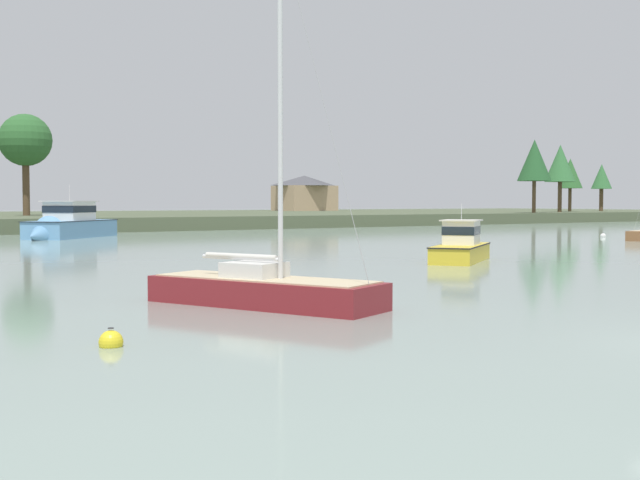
# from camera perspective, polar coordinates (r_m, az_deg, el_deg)

# --- Properties ---
(sailboat_maroon) EXTENTS (4.59, 7.05, 10.63)m
(sailboat_maroon) POSITION_cam_1_polar(r_m,az_deg,el_deg) (22.07, -3.98, -4.11)
(sailboat_maroon) COLOR maroon
(sailboat_maroon) RESTS_ON ground
(cruiser_skyblue) EXTENTS (9.71, 9.53, 5.39)m
(cruiser_skyblue) POSITION_cam_1_polar(r_m,az_deg,el_deg) (66.13, -17.62, 0.71)
(cruiser_skyblue) COLOR #669ECC
(cruiser_skyblue) RESTS_ON ground
(cruiser_yellow) EXTENTS (6.32, 5.31, 3.43)m
(cruiser_yellow) POSITION_cam_1_polar(r_m,az_deg,el_deg) (39.51, 10.09, -0.82)
(cruiser_yellow) COLOR gold
(cruiser_yellow) RESTS_ON ground
(mooring_buoy_white) EXTENTS (0.46, 0.46, 0.51)m
(mooring_buoy_white) POSITION_cam_1_polar(r_m,az_deg,el_deg) (68.78, 19.42, 0.27)
(mooring_buoy_white) COLOR white
(mooring_buoy_white) RESTS_ON ground
(mooring_buoy_yellow) EXTENTS (0.48, 0.48, 0.53)m
(mooring_buoy_yellow) POSITION_cam_1_polar(r_m,az_deg,el_deg) (16.43, -14.59, -7.03)
(mooring_buoy_yellow) COLOR yellow
(mooring_buoy_yellow) RESTS_ON ground
(shore_tree_right) EXTENTS (3.75, 3.75, 8.16)m
(shore_tree_right) POSITION_cam_1_polar(r_m,az_deg,el_deg) (130.15, 17.31, 4.50)
(shore_tree_right) COLOR brown
(shore_tree_right) RESTS_ON far_shore_bank
(shore_tree_left_mid) EXTENTS (4.57, 4.57, 9.91)m
(shore_tree_left_mid) POSITION_cam_1_polar(r_m,az_deg,el_deg) (112.96, 14.95, 5.46)
(shore_tree_left_mid) COLOR brown
(shore_tree_left_mid) RESTS_ON far_shore_bank
(shore_tree_inland_a) EXTENTS (5.58, 5.58, 10.90)m
(shore_tree_inland_a) POSITION_cam_1_polar(r_m,az_deg,el_deg) (92.33, -20.16, 6.61)
(shore_tree_inland_a) COLOR brown
(shore_tree_inland_a) RESTS_ON far_shore_bank
(shore_tree_left) EXTENTS (4.32, 4.32, 9.64)m
(shore_tree_left) POSITION_cam_1_polar(r_m,az_deg,el_deg) (120.30, 16.66, 5.20)
(shore_tree_left) COLOR brown
(shore_tree_left) RESTS_ON far_shore_bank
(shore_tree_far_left) EXTENTS (3.21, 3.21, 7.49)m
(shore_tree_far_left) POSITION_cam_1_polar(r_m,az_deg,el_deg) (135.86, 19.33, 4.22)
(shore_tree_far_left) COLOR brown
(shore_tree_far_left) RESTS_ON far_shore_bank
(cottage_near_water) EXTENTS (9.33, 8.16, 5.87)m
(cottage_near_water) POSITION_cam_1_polar(r_m,az_deg,el_deg) (134.79, -1.11, 3.38)
(cottage_near_water) COLOR tan
(cottage_near_water) RESTS_ON far_shore_bank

